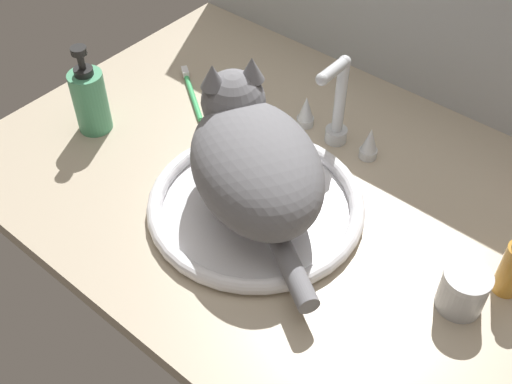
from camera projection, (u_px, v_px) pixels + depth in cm
name	position (u px, v px, depth cm)	size (l,w,h in cm)	color
countertop	(278.00, 186.00, 107.95)	(100.31, 72.56, 3.00)	#B7A88E
backsplash_wall	(409.00, 4.00, 114.88)	(100.31, 2.40, 39.90)	#B2B7BC
sink_basin	(256.00, 205.00, 101.36)	(35.09, 35.09, 2.51)	white
faucet	(337.00, 112.00, 109.11)	(16.98, 9.30, 17.84)	silver
cat	(252.00, 156.00, 96.32)	(37.51, 31.52, 18.49)	slate
soap_pump_bottle	(90.00, 100.00, 112.20)	(6.14, 6.14, 17.07)	#4C9E70
metal_jar	(463.00, 290.00, 86.77)	(6.71, 6.71, 6.90)	#B2B5BA
toothbrush	(192.00, 92.00, 123.20)	(14.18, 10.31, 1.70)	#3FB266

